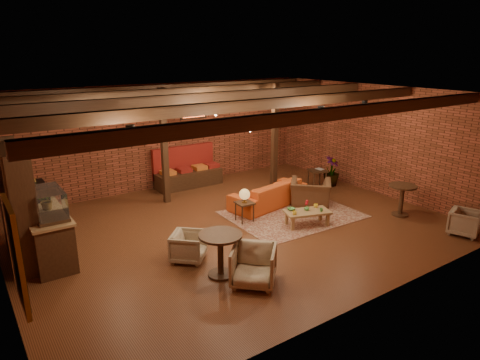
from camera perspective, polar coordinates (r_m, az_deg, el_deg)
floor at (r=10.53m, az=-0.66°, el=-6.24°), size 10.00×10.00×0.00m
ceiling at (r=9.73m, az=-0.72°, el=11.36°), size 10.00×8.00×0.02m
wall_back at (r=13.45m, az=-10.23°, el=5.75°), size 10.00×0.02×3.20m
wall_front at (r=7.19m, az=17.33°, el=-4.60°), size 10.00×0.02×3.20m
wall_right at (r=13.37m, az=17.51°, el=5.18°), size 0.02×8.00×3.20m
ceiling_beams at (r=9.74m, az=-0.72°, el=10.65°), size 9.80×6.40×0.22m
ceiling_pipe at (r=11.13m, az=-5.36°, el=10.18°), size 9.60×0.12×0.12m
post_left at (r=11.95m, az=-10.06°, el=4.38°), size 0.16×0.16×3.20m
post_right at (r=13.21m, az=4.64°, el=5.76°), size 0.16×0.16×3.20m
service_counter at (r=9.74m, az=-24.78°, el=-4.79°), size 0.80×2.50×1.60m
plant_counter at (r=9.81m, az=-24.72°, el=-2.03°), size 0.35×0.39×0.30m
shelving_hutch at (r=9.66m, az=-27.50°, el=-2.80°), size 0.52×2.00×2.40m
chalkboard_menu at (r=6.32m, az=-27.63°, el=-8.91°), size 0.08×0.96×1.46m
banquette at (r=13.55m, az=-6.90°, el=1.21°), size 2.10×0.70×1.00m
service_sign at (r=12.78m, az=-6.24°, el=8.76°), size 0.86×0.06×0.30m
ceiling_spotlights at (r=9.77m, az=-0.71°, el=9.37°), size 6.40×4.40×0.28m
rug at (r=11.36m, az=7.00°, el=-4.56°), size 3.34×2.59×0.01m
sofa at (r=11.86m, az=3.81°, el=-1.80°), size 2.48×1.33×0.69m
coffee_table at (r=10.61m, az=8.88°, el=-4.30°), size 1.22×0.87×0.63m
side_table_lamp at (r=10.64m, az=0.61°, el=-2.25°), size 0.43×0.43×0.85m
round_table_left at (r=8.15m, az=-2.62°, el=-9.00°), size 0.83×0.83×0.86m
armchair_a at (r=8.87m, az=-6.89°, el=-8.64°), size 0.89×0.89×0.67m
armchair_b at (r=7.96m, az=1.82°, el=-11.11°), size 1.08×1.08×0.81m
armchair_right at (r=12.01m, az=9.41°, el=-1.12°), size 1.26×1.25×0.94m
side_table_book at (r=13.57m, az=10.28°, el=1.17°), size 0.63×0.63×0.59m
round_table_right at (r=11.82m, az=20.79°, el=-1.91°), size 0.70×0.70×0.82m
armchair_far at (r=11.28m, az=27.81°, el=-4.91°), size 0.79×0.77×0.65m
plant_tall at (r=13.65m, az=12.33°, el=4.93°), size 2.08×2.08×2.80m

